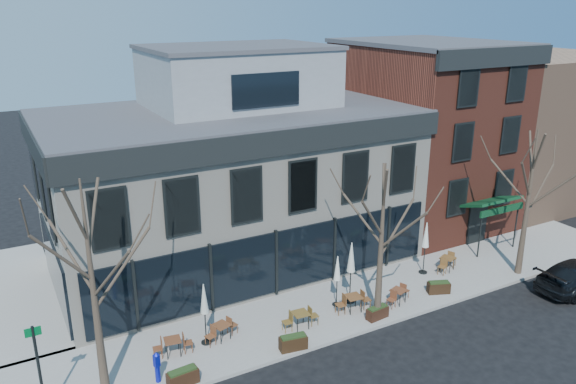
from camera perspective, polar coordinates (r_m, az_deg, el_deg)
ground at (r=27.04m, az=-1.28°, el=-10.72°), size 120.00×120.00×0.00m
sidewalk_front at (r=26.93m, az=7.14°, el=-10.83°), size 33.50×4.70×0.15m
sidewalk_side at (r=29.99m, az=-26.83°, el=-9.62°), size 4.50×12.00×0.15m
corner_building at (r=29.47m, az=-5.79°, el=1.70°), size 18.39×10.39×11.10m
red_brick_building at (r=36.03m, az=13.54°, el=5.89°), size 8.20×11.78×11.18m
bg_building at (r=44.04m, az=22.38°, el=6.41°), size 12.00×12.00×10.00m
tree_corner at (r=20.02m, az=-19.15°, el=-9.20°), size 3.93×3.98×7.92m
tree_mid at (r=23.91m, az=9.49°, el=-4.95°), size 3.50×3.55×7.04m
tree_right at (r=29.96m, az=23.22°, el=-0.89°), size 3.72×3.77×7.48m
sign_pole at (r=20.71m, az=-24.01°, el=-15.84°), size 0.50×0.10×3.40m
call_box at (r=21.74m, az=-13.16°, el=-16.85°), size 0.25×0.25×1.23m
cafe_set_0 at (r=23.15m, az=-11.63°, el=-14.99°), size 1.62×0.73×0.83m
cafe_set_1 at (r=23.76m, az=-6.78°, el=-13.75°), size 1.61×0.86×0.83m
cafe_set_2 at (r=24.33m, az=1.27°, el=-12.71°), size 1.68×0.71×0.88m
cafe_set_3 at (r=25.67m, az=6.65°, el=-11.00°), size 1.75×0.77×0.90m
cafe_set_4 at (r=26.63m, az=11.12°, el=-10.20°), size 1.59×0.88×0.82m
cafe_set_5 at (r=30.26m, az=15.88°, el=-6.87°), size 1.68×1.02×0.87m
umbrella_0 at (r=22.86m, az=-8.51°, el=-10.98°), size 0.43×0.43×2.67m
umbrella_2 at (r=25.46m, az=5.03°, el=-7.98°), size 0.39×0.39×2.45m
umbrella_3 at (r=25.63m, az=6.44°, el=-6.92°), size 0.48×0.48×2.97m
umbrella_4 at (r=29.06m, az=13.82°, el=-4.52°), size 0.44×0.44×2.76m
planter_0 at (r=21.62m, az=-10.64°, el=-18.00°), size 1.16×0.54×0.63m
planter_1 at (r=23.08m, az=0.53°, el=-15.02°), size 1.17×0.61×0.62m
planter_2 at (r=25.36m, az=9.07°, el=-11.99°), size 1.06×0.51×0.57m
planter_3 at (r=27.97m, az=15.06°, el=-9.32°), size 1.14×0.79×0.59m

